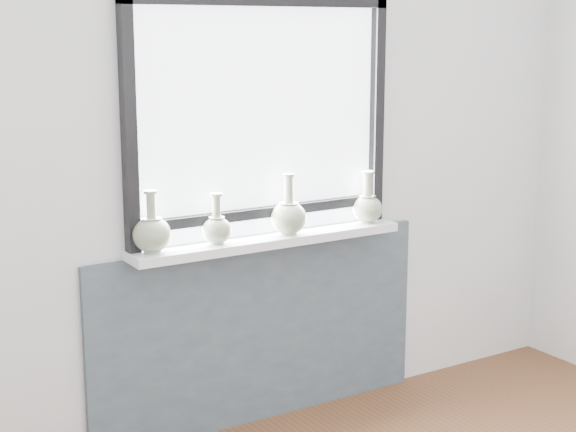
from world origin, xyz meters
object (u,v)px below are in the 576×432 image
vase_b (217,228)px  vase_c (289,216)px  vase_a (152,232)px  vase_d (367,206)px  windowsill (269,240)px

vase_b → vase_c: 0.36m
vase_a → vase_c: size_ratio=0.94×
vase_a → vase_d: vase_a is taller
vase_c → vase_a: bearing=178.2°
vase_a → vase_b: bearing=-2.5°
windowsill → vase_c: vase_c is taller
vase_b → vase_c: (0.36, -0.01, 0.01)m
vase_a → vase_d: size_ratio=1.05×
windowsill → vase_a: bearing=179.6°
vase_b → vase_c: size_ratio=0.80×
windowsill → vase_c: 0.14m
vase_c → vase_d: bearing=1.4°
windowsill → vase_c: size_ratio=4.78×
vase_a → vase_d: (1.10, -0.01, -0.01)m
vase_c → windowsill: bearing=170.3°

